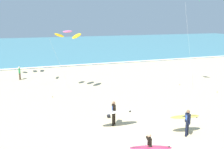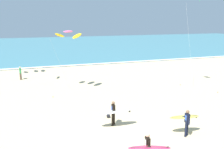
{
  "view_description": "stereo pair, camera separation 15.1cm",
  "coord_description": "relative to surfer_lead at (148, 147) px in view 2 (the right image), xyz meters",
  "views": [
    {
      "loc": [
        -5.84,
        -10.74,
        7.13
      ],
      "look_at": [
        0.43,
        7.54,
        2.67
      ],
      "focal_mm": 39.16,
      "sensor_mm": 36.0,
      "label": 1
    },
    {
      "loc": [
        -5.69,
        -10.79,
        7.13
      ],
      "look_at": [
        0.43,
        7.54,
        2.67
      ],
      "focal_mm": 39.16,
      "sensor_mm": 36.0,
      "label": 2
    }
  ],
  "objects": [
    {
      "name": "surfer_third",
      "position": [
        -0.08,
        4.89,
        0.01
      ],
      "size": [
        2.51,
        1.02,
        1.71
      ],
      "color": "black",
      "rests_on": "ground"
    },
    {
      "name": "kite_arc_rose_low",
      "position": [
        -1.52,
        14.42,
        4.57
      ],
      "size": [
        3.34,
        3.31,
        5.98
      ],
      "color": "yellow",
      "rests_on": "ground"
    },
    {
      "name": "bystander_green_top",
      "position": [
        -6.42,
        20.57,
        -0.23
      ],
      "size": [
        0.23,
        0.49,
        1.59
      ],
      "color": "#4C3D2D",
      "rests_on": "ground"
    },
    {
      "name": "surfer_lead",
      "position": [
        0.0,
        0.0,
        0.0
      ],
      "size": [
        2.19,
        1.04,
        1.71
      ],
      "color": "black",
      "rests_on": "ground"
    },
    {
      "name": "shoreline_foam",
      "position": [
        0.64,
        27.38,
        -0.96
      ],
      "size": [
        160.0,
        0.84,
        0.01
      ],
      "primitive_type": "cube",
      "color": "white",
      "rests_on": "ocean_water"
    },
    {
      "name": "ocean_water",
      "position": [
        0.64,
        57.08,
        -1.0
      ],
      "size": [
        160.0,
        60.0,
        0.08
      ],
      "primitive_type": "cube",
      "color": "teal",
      "rests_on": "ground"
    },
    {
      "name": "surfer_trailing",
      "position": [
        3.73,
        2.3,
        0.0
      ],
      "size": [
        2.01,
        1.04,
        1.71
      ],
      "color": "black",
      "rests_on": "ground"
    },
    {
      "name": "beach_ball",
      "position": [
        -0.0,
        6.4,
        -0.9
      ],
      "size": [
        0.28,
        0.28,
        0.28
      ],
      "primitive_type": "sphere",
      "color": "black",
      "rests_on": "ground"
    }
  ]
}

